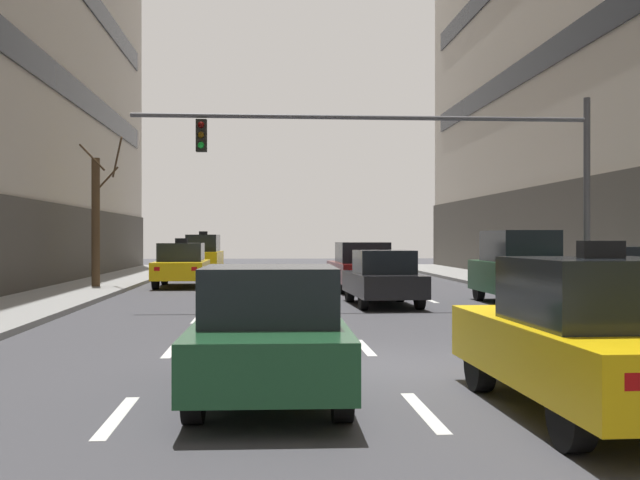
{
  "coord_description": "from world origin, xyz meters",
  "views": [
    {
      "loc": [
        -1.74,
        -11.39,
        1.89
      ],
      "look_at": [
        0.88,
        24.94,
        1.79
      ],
      "focal_mm": 43.93,
      "sensor_mm": 36.0,
      "label": 1
    }
  ],
  "objects": [
    {
      "name": "lane_stripe_l2_s4",
      "position": [
        0.0,
        2.0,
        0.0
      ],
      "size": [
        0.16,
        2.0,
        0.01
      ],
      "primitive_type": "cube",
      "color": "silver",
      "rests_on": "ground"
    },
    {
      "name": "car_driving_2",
      "position": [
        -1.67,
        -2.16,
        0.77
      ],
      "size": [
        1.82,
        4.2,
        1.56
      ],
      "color": "black",
      "rests_on": "ground"
    },
    {
      "name": "taxi_driving_3",
      "position": [
        -4.9,
        19.07,
        0.84
      ],
      "size": [
        1.92,
        4.53,
        1.88
      ],
      "color": "black",
      "rests_on": "ground"
    },
    {
      "name": "lane_stripe_l2_s3",
      "position": [
        0.0,
        -3.0,
        0.0
      ],
      "size": [
        0.16,
        2.0,
        0.01
      ],
      "primitive_type": "cube",
      "color": "silver",
      "rests_on": "ground"
    },
    {
      "name": "lane_stripe_l1_s9",
      "position": [
        -3.28,
        27.0,
        0.0
      ],
      "size": [
        0.16,
        2.0,
        0.01
      ],
      "primitive_type": "cube",
      "color": "silver",
      "rests_on": "ground"
    },
    {
      "name": "traffic_signal_0",
      "position": [
        2.74,
        9.13,
        4.08
      ],
      "size": [
        12.24,
        0.35,
        5.54
      ],
      "color": "#4C4C51",
      "rests_on": "sidewalk_right"
    },
    {
      "name": "lane_stripe_l2_s5",
      "position": [
        0.0,
        7.0,
        0.0
      ],
      "size": [
        0.16,
        2.0,
        0.01
      ],
      "primitive_type": "cube",
      "color": "silver",
      "rests_on": "ground"
    },
    {
      "name": "taxi_driving_5",
      "position": [
        -4.87,
        29.44,
        1.03
      ],
      "size": [
        1.89,
        4.3,
        2.23
      ],
      "color": "black",
      "rests_on": "ground"
    },
    {
      "name": "lane_stripe_l1_s8",
      "position": [
        -3.28,
        22.0,
        0.0
      ],
      "size": [
        0.16,
        2.0,
        0.01
      ],
      "primitive_type": "cube",
      "color": "silver",
      "rests_on": "ground"
    },
    {
      "name": "street_tree_1",
      "position": [
        -7.78,
        17.37,
        2.57
      ],
      "size": [
        1.55,
        1.55,
        5.38
      ],
      "color": "#4C3823",
      "rests_on": "sidewalk_left"
    },
    {
      "name": "lane_stripe_l1_s3",
      "position": [
        -3.28,
        -3.0,
        0.0
      ],
      "size": [
        0.16,
        2.0,
        0.01
      ],
      "primitive_type": "cube",
      "color": "silver",
      "rests_on": "ground"
    },
    {
      "name": "lane_stripe_l2_s8",
      "position": [
        0.0,
        22.0,
        0.0
      ],
      "size": [
        0.16,
        2.0,
        0.01
      ],
      "primitive_type": "cube",
      "color": "silver",
      "rests_on": "ground"
    },
    {
      "name": "lane_stripe_l3_s8",
      "position": [
        3.28,
        22.0,
        0.0
      ],
      "size": [
        0.16,
        2.0,
        0.01
      ],
      "primitive_type": "cube",
      "color": "silver",
      "rests_on": "ground"
    },
    {
      "name": "lane_stripe_l1_s6",
      "position": [
        -3.28,
        12.0,
        0.0
      ],
      "size": [
        0.16,
        2.0,
        0.01
      ],
      "primitive_type": "cube",
      "color": "silver",
      "rests_on": "ground"
    },
    {
      "name": "lane_stripe_l3_s9",
      "position": [
        3.28,
        27.0,
        0.0
      ],
      "size": [
        0.16,
        2.0,
        0.01
      ],
      "primitive_type": "cube",
      "color": "silver",
      "rests_on": "ground"
    },
    {
      "name": "lane_stripe_l2_s7",
      "position": [
        0.0,
        17.0,
        0.0
      ],
      "size": [
        0.16,
        2.0,
        0.01
      ],
      "primitive_type": "cube",
      "color": "silver",
      "rests_on": "ground"
    },
    {
      "name": "car_driving_0",
      "position": [
        1.58,
        10.2,
        0.76
      ],
      "size": [
        1.87,
        4.19,
        1.55
      ],
      "color": "black",
      "rests_on": "ground"
    },
    {
      "name": "lane_stripe_l3_s10",
      "position": [
        3.28,
        32.0,
        0.0
      ],
      "size": [
        0.16,
        2.0,
        0.01
      ],
      "primitive_type": "cube",
      "color": "silver",
      "rests_on": "ground"
    },
    {
      "name": "taxi_driving_4",
      "position": [
        1.77,
        -3.33,
        0.83
      ],
      "size": [
        1.96,
        4.52,
        1.86
      ],
      "color": "black",
      "rests_on": "ground"
    },
    {
      "name": "car_parked_2",
      "position": [
        5.52,
        3.43,
        0.85
      ],
      "size": [
        2.01,
        4.65,
        1.73
      ],
      "color": "black",
      "rests_on": "ground"
    },
    {
      "name": "ground_plane",
      "position": [
        0.0,
        0.0,
        0.0
      ],
      "size": [
        120.0,
        120.0,
        0.0
      ],
      "primitive_type": "plane",
      "color": "#424247"
    },
    {
      "name": "lane_stripe_l2_s10",
      "position": [
        0.0,
        32.0,
        0.0
      ],
      "size": [
        0.16,
        2.0,
        0.01
      ],
      "primitive_type": "cube",
      "color": "silver",
      "rests_on": "ground"
    },
    {
      "name": "lane_stripe_l1_s4",
      "position": [
        -3.28,
        2.0,
        0.0
      ],
      "size": [
        0.16,
        2.0,
        0.01
      ],
      "primitive_type": "cube",
      "color": "silver",
      "rests_on": "ground"
    },
    {
      "name": "lane_stripe_l2_s6",
      "position": [
        0.0,
        12.0,
        0.0
      ],
      "size": [
        0.16,
        2.0,
        0.01
      ],
      "primitive_type": "cube",
      "color": "silver",
      "rests_on": "ground"
    },
    {
      "name": "lane_stripe_l2_s9",
      "position": [
        0.0,
        27.0,
        0.0
      ],
      "size": [
        0.16,
        2.0,
        0.01
      ],
      "primitive_type": "cube",
      "color": "silver",
      "rests_on": "ground"
    },
    {
      "name": "lane_stripe_l3_s6",
      "position": [
        3.28,
        12.0,
        0.0
      ],
      "size": [
        0.16,
        2.0,
        0.01
      ],
      "primitive_type": "cube",
      "color": "silver",
      "rests_on": "ground"
    },
    {
      "name": "lane_stripe_l3_s5",
      "position": [
        3.28,
        7.0,
        0.0
      ],
      "size": [
        0.16,
        2.0,
        0.01
      ],
      "primitive_type": "cube",
      "color": "silver",
      "rests_on": "ground"
    },
    {
      "name": "lane_stripe_l3_s4",
      "position": [
        3.28,
        2.0,
        0.0
      ],
      "size": [
        0.16,
        2.0,
        0.01
      ],
      "primitive_type": "cube",
      "color": "silver",
      "rests_on": "ground"
    },
    {
      "name": "lane_stripe_l1_s10",
      "position": [
        -3.28,
        32.0,
        0.0
      ],
      "size": [
        0.16,
        2.0,
        0.01
      ],
      "primitive_type": "cube",
      "color": "silver",
      "rests_on": "ground"
    },
    {
      "name": "lane_stripe_l1_s7",
      "position": [
        -3.28,
        17.0,
        0.0
      ],
      "size": [
        0.16,
        2.0,
        0.01
      ],
      "primitive_type": "cube",
      "color": "silver",
      "rests_on": "ground"
    },
    {
      "name": "lane_stripe_l3_s7",
      "position": [
        3.28,
        17.0,
        0.0
      ],
      "size": [
        0.16,
        2.0,
        0.01
      ],
      "primitive_type": "cube",
      "color": "silver",
      "rests_on": "ground"
    },
    {
      "name": "car_parked_3",
      "position": [
        5.52,
        10.4,
        1.05
      ],
      "size": [
        1.82,
        4.35,
        2.11
      ],
      "color": "black",
      "rests_on": "ground"
    },
    {
      "name": "lane_stripe_l1_s5",
      "position": [
        -3.28,
        7.0,
        0.0
      ],
      "size": [
        0.16,
        2.0,
        0.01
      ],
      "primitive_type": "cube",
      "color": "silver",
      "rests_on": "ground"
    },
    {
      "name": "car_driving_1",
      "position": [
        1.72,
        16.14,
        0.86
      ],
      "size": [
        2.1,
        4.7,
        1.74
      ],
      "color": "black",
      "rests_on": "ground"
    }
  ]
}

